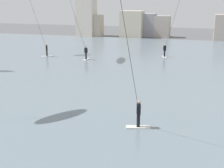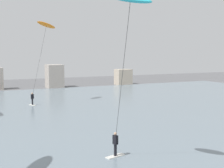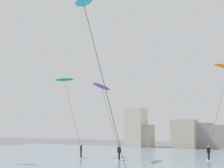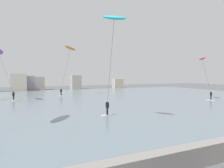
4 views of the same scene
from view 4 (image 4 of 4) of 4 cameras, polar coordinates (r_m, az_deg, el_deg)
seawall_barrier at (r=12.21m, az=28.46°, el=-16.82°), size 60.00×0.70×1.04m
water_bay at (r=35.13m, az=-8.98°, el=-4.76°), size 84.00×52.00×0.10m
far_shore_buildings at (r=61.62m, az=-23.81°, el=0.43°), size 43.63×5.83×7.01m
kitesurfer_cyan at (r=18.81m, az=0.27°, el=14.61°), size 2.51×4.89×10.17m
kitesurfer_orange at (r=44.23m, az=-12.47°, el=9.15°), size 4.29×3.07×11.01m
kitesurfer_red at (r=38.53m, az=25.31°, el=5.72°), size 2.69×3.37×7.73m
kitesurfer_purple at (r=37.52m, az=-30.18°, el=7.50°), size 3.12×4.11×8.85m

